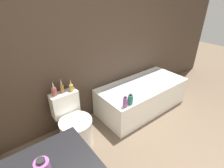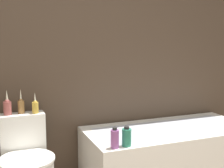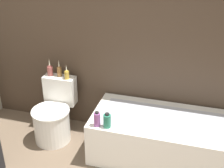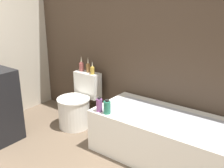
{
  "view_description": "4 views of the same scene",
  "coord_description": "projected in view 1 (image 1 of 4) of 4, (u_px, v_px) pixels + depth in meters",
  "views": [
    {
      "loc": [
        -1.31,
        0.02,
        1.93
      ],
      "look_at": [
        -0.02,
        1.69,
        0.77
      ],
      "focal_mm": 28.0,
      "sensor_mm": 36.0,
      "label": 1
    },
    {
      "loc": [
        -0.82,
        -0.7,
        1.35
      ],
      "look_at": [
        0.04,
        1.52,
        0.99
      ],
      "focal_mm": 50.0,
      "sensor_mm": 36.0,
      "label": 2
    },
    {
      "loc": [
        0.9,
        -0.98,
        2.31
      ],
      "look_at": [
        0.17,
        1.56,
        0.94
      ],
      "focal_mm": 50.0,
      "sensor_mm": 36.0,
      "label": 3
    },
    {
      "loc": [
        1.72,
        -0.56,
        1.7
      ],
      "look_at": [
        0.09,
        1.64,
        0.77
      ],
      "focal_mm": 42.0,
      "sensor_mm": 36.0,
      "label": 4
    }
  ],
  "objects": [
    {
      "name": "vase_gold",
      "position": [
        54.0,
        91.0,
        2.26
      ],
      "size": [
        0.07,
        0.07,
        0.21
      ],
      "color": "#994C47",
      "rests_on": "toilet"
    },
    {
      "name": "shampoo_bottle_tall",
      "position": [
        125.0,
        102.0,
        2.39
      ],
      "size": [
        0.07,
        0.07,
        0.16
      ],
      "color": "#8C4C8C",
      "rests_on": "bathtub"
    },
    {
      "name": "shampoo_bottle_short",
      "position": [
        130.0,
        100.0,
        2.45
      ],
      "size": [
        0.08,
        0.08,
        0.16
      ],
      "color": "#267259",
      "rests_on": "bathtub"
    },
    {
      "name": "bathtub",
      "position": [
        142.0,
        96.0,
        3.12
      ],
      "size": [
        1.6,
        0.74,
        0.49
      ],
      "color": "white",
      "rests_on": "ground"
    },
    {
      "name": "toilet",
      "position": [
        74.0,
        125.0,
        2.4
      ],
      "size": [
        0.44,
        0.59,
        0.7
      ],
      "color": "white",
      "rests_on": "ground"
    },
    {
      "name": "wall_back_tiled",
      "position": [
        92.0,
        38.0,
        2.52
      ],
      "size": [
        6.4,
        0.06,
        2.6
      ],
      "color": "#423326",
      "rests_on": "ground_plane"
    },
    {
      "name": "vase_silver",
      "position": [
        62.0,
        88.0,
        2.33
      ],
      "size": [
        0.05,
        0.05,
        0.21
      ],
      "color": "olive",
      "rests_on": "toilet"
    },
    {
      "name": "vase_bronze",
      "position": [
        71.0,
        87.0,
        2.37
      ],
      "size": [
        0.05,
        0.05,
        0.18
      ],
      "color": "gold",
      "rests_on": "toilet"
    }
  ]
}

